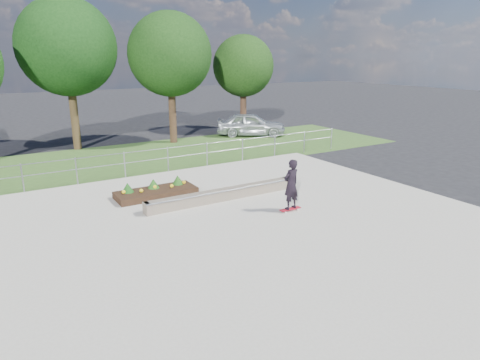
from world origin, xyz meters
The scene contains 11 objects.
ground centered at (0.00, 0.00, 0.00)m, with size 120.00×120.00×0.00m, color black.
grass_verge centered at (0.00, 11.00, 0.01)m, with size 30.00×8.00×0.02m, color #315220.
concrete_slab centered at (0.00, 0.00, 0.03)m, with size 15.00×15.00×0.06m, color #A39F91.
fence centered at (0.00, 7.50, 0.77)m, with size 20.06×0.06×1.20m.
tree_mid_left centered at (-2.50, 15.00, 5.61)m, with size 5.25×5.25×8.25m.
tree_mid_right centered at (3.00, 14.00, 5.23)m, with size 4.90×4.90×7.70m.
tree_far_right centered at (9.00, 15.50, 4.48)m, with size 4.20×4.20×6.60m.
grind_ledge centered at (0.17, 2.64, 0.26)m, with size 6.00×0.44×0.43m.
planter_bed centered at (-1.78, 4.41, 0.24)m, with size 3.00×1.20×0.61m.
skateboarder centered at (1.56, 0.43, 1.00)m, with size 0.80×0.51×1.81m.
parked_car centered at (8.33, 13.44, 0.77)m, with size 1.82×4.53×1.54m, color #ACB1B5.
Camera 1 is at (-7.07, -10.43, 5.16)m, focal length 32.00 mm.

